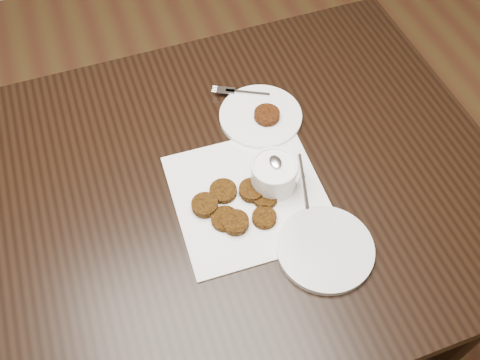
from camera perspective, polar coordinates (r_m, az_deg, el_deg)
name	(u,v)px	position (r m, az deg, el deg)	size (l,w,h in m)	color
floor	(210,333)	(1.82, -3.23, -15.91)	(4.00, 4.00, 0.00)	#543B1C
table	(188,274)	(1.49, -5.55, -9.94)	(1.47, 0.95, 0.75)	black
napkin	(249,197)	(1.16, 1.01, -1.77)	(0.32, 0.32, 0.00)	white
sauce_ramekin	(275,165)	(1.12, 3.71, 1.61)	(0.13, 0.13, 0.14)	white
patty_cluster	(236,210)	(1.12, -0.45, -3.22)	(0.20, 0.20, 0.02)	#663A0D
plate_with_patty	(261,114)	(1.28, 2.20, 6.99)	(0.20, 0.20, 0.03)	white
plate_empty	(325,249)	(1.10, 9.03, -7.22)	(0.20, 0.20, 0.01)	silver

